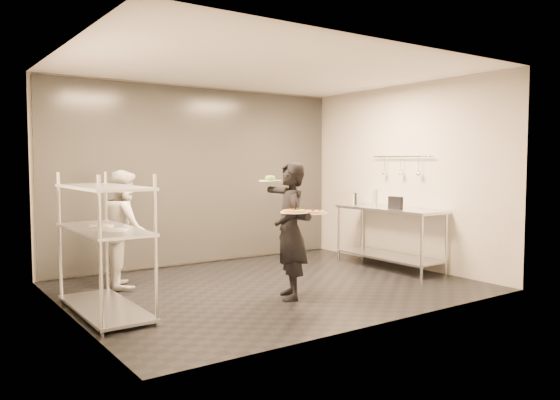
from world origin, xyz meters
TOP-DOWN VIEW (x-y plane):
  - room_shell at (0.00, 1.18)m, footprint 5.00×4.00m
  - pass_rack at (-2.15, -0.00)m, footprint 0.60×1.60m
  - prep_counter at (2.18, 0.00)m, footprint 0.60×1.80m
  - utensil_rail at (2.43, -0.00)m, footprint 0.07×1.20m
  - waiter at (-0.16, -0.65)m, footprint 0.60×0.69m
  - chef at (-1.55, 1.08)m, footprint 0.73×0.85m
  - pizza_plate_near at (-0.28, -0.89)m, footprint 0.32×0.32m
  - pizza_plate_far at (0.04, -0.82)m, footprint 0.34×0.34m
  - salad_plate at (-0.22, -0.31)m, footprint 0.27×0.27m
  - pos_monitor at (2.06, -0.23)m, footprint 0.06×0.26m
  - bottle_green at (2.01, 0.13)m, footprint 0.08×0.08m
  - bottle_clear at (2.19, 0.80)m, footprint 0.05×0.05m
  - bottle_dark at (2.20, 0.79)m, footprint 0.05×0.05m

SIDE VIEW (x-z plane):
  - prep_counter at x=2.18m, z-range 0.17..1.09m
  - chef at x=-1.55m, z-range 0.00..1.51m
  - pass_rack at x=-2.15m, z-range 0.02..1.52m
  - waiter at x=-0.16m, z-range 0.00..1.61m
  - bottle_clear at x=2.19m, z-range 0.92..1.10m
  - bottle_dark at x=2.20m, z-range 0.92..1.11m
  - pos_monitor at x=2.06m, z-range 0.92..1.11m
  - pizza_plate_far at x=0.04m, z-range 1.00..1.06m
  - pizza_plate_near at x=-0.28m, z-range 1.03..1.09m
  - bottle_green at x=2.01m, z-range 0.92..1.20m
  - room_shell at x=0.00m, z-range 0.00..2.80m
  - salad_plate at x=-0.22m, z-range 1.37..1.44m
  - utensil_rail at x=2.43m, z-range 1.39..1.70m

